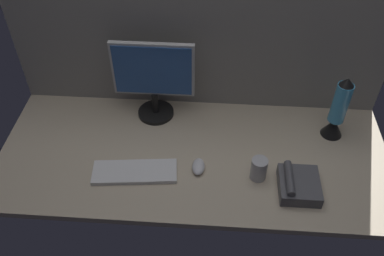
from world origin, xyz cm
name	(u,v)px	position (x,y,z in cm)	size (l,w,h in cm)	color
ground_plane	(194,153)	(0.00, 0.00, -1.50)	(180.00, 80.00, 3.00)	tan
cubicle_wall_back	(199,37)	(0.00, 37.50, 37.97)	(180.00, 5.00, 75.95)	gray
monitor	(153,77)	(-20.96, 25.12, 22.58)	(39.05, 18.00, 41.24)	black
keyboard	(135,172)	(-25.09, -15.47, 1.00)	(37.00, 13.00, 2.00)	silver
mouse	(198,167)	(2.79, -11.02, 1.70)	(5.60, 9.60, 3.40)	silver
mug_steel	(259,169)	(29.01, -13.56, 5.32)	(7.07, 7.07, 10.64)	#B2B2B7
lava_lamp	(338,112)	(65.72, 15.99, 14.05)	(10.23, 10.23, 33.49)	black
desk_phone	(298,185)	(45.54, -19.35, 3.19)	(17.04, 19.03, 8.80)	#4C4C51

